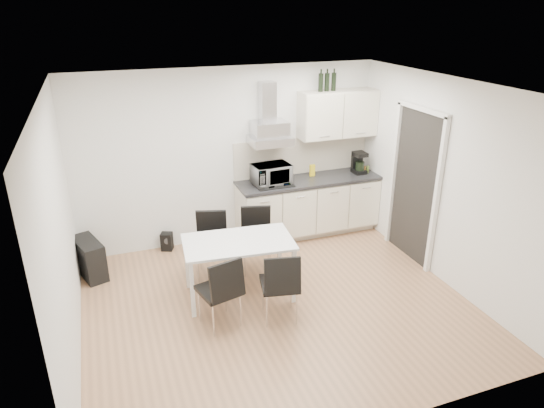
# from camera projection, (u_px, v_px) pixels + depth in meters

# --- Properties ---
(ground) EXTENTS (4.50, 4.50, 0.00)m
(ground) POSITION_uv_depth(u_px,v_px,m) (277.00, 305.00, 5.89)
(ground) COLOR #AC7C56
(ground) RESTS_ON ground
(wall_back) EXTENTS (4.50, 0.10, 2.60)m
(wall_back) POSITION_uv_depth(u_px,v_px,m) (230.00, 157.00, 7.13)
(wall_back) COLOR silver
(wall_back) RESTS_ON ground
(wall_front) EXTENTS (4.50, 0.10, 2.60)m
(wall_front) POSITION_uv_depth(u_px,v_px,m) (372.00, 303.00, 3.66)
(wall_front) COLOR silver
(wall_front) RESTS_ON ground
(wall_left) EXTENTS (0.10, 4.00, 2.60)m
(wall_left) POSITION_uv_depth(u_px,v_px,m) (60.00, 238.00, 4.68)
(wall_left) COLOR silver
(wall_left) RESTS_ON ground
(wall_right) EXTENTS (0.10, 4.00, 2.60)m
(wall_right) POSITION_uv_depth(u_px,v_px,m) (444.00, 183.00, 6.11)
(wall_right) COLOR silver
(wall_right) RESTS_ON ground
(ceiling) EXTENTS (4.50, 4.50, 0.00)m
(ceiling) POSITION_uv_depth(u_px,v_px,m) (279.00, 88.00, 4.89)
(ceiling) COLOR white
(ceiling) RESTS_ON wall_back
(doorway) EXTENTS (0.08, 1.04, 2.10)m
(doorway) POSITION_uv_depth(u_px,v_px,m) (414.00, 187.00, 6.67)
(doorway) COLOR white
(doorway) RESTS_ON ground
(kitchenette) EXTENTS (2.22, 0.64, 2.52)m
(kitchenette) POSITION_uv_depth(u_px,v_px,m) (310.00, 183.00, 7.45)
(kitchenette) COLOR beige
(kitchenette) RESTS_ON ground
(dining_table) EXTENTS (1.38, 0.87, 0.75)m
(dining_table) POSITION_uv_depth(u_px,v_px,m) (238.00, 247.00, 5.86)
(dining_table) COLOR white
(dining_table) RESTS_ON ground
(chair_far_left) EXTENTS (0.57, 0.61, 0.88)m
(chair_far_left) POSITION_uv_depth(u_px,v_px,m) (211.00, 247.00, 6.35)
(chair_far_left) COLOR black
(chair_far_left) RESTS_ON ground
(chair_far_right) EXTENTS (0.56, 0.60, 0.88)m
(chair_far_right) POSITION_uv_depth(u_px,v_px,m) (257.00, 241.00, 6.49)
(chair_far_right) COLOR black
(chair_far_right) RESTS_ON ground
(chair_near_left) EXTENTS (0.55, 0.59, 0.88)m
(chair_near_left) POSITION_uv_depth(u_px,v_px,m) (219.00, 291.00, 5.38)
(chair_near_left) COLOR black
(chair_near_left) RESTS_ON ground
(chair_near_right) EXTENTS (0.53, 0.58, 0.88)m
(chair_near_right) POSITION_uv_depth(u_px,v_px,m) (280.00, 285.00, 5.50)
(chair_near_right) COLOR black
(chair_near_right) RESTS_ON ground
(guitar_amp) EXTENTS (0.44, 0.66, 0.51)m
(guitar_amp) POSITION_uv_depth(u_px,v_px,m) (90.00, 258.00, 6.44)
(guitar_amp) COLOR black
(guitar_amp) RESTS_ON ground
(floor_speaker) EXTENTS (0.20, 0.19, 0.27)m
(floor_speaker) POSITION_uv_depth(u_px,v_px,m) (167.00, 241.00, 7.16)
(floor_speaker) COLOR black
(floor_speaker) RESTS_ON ground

